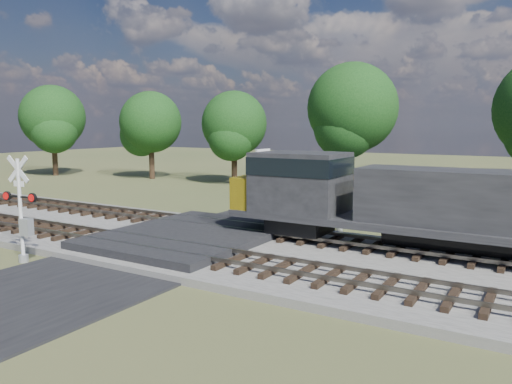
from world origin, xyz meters
The scene contains 10 objects.
ground centered at (0.00, 0.00, 0.00)m, with size 160.00×160.00×0.00m, color #45512B.
ballast_bed centered at (10.00, 0.50, 0.15)m, with size 140.00×10.00×0.30m, color gray.
road centered at (0.00, 0.00, 0.04)m, with size 7.00×60.00×0.08m, color black.
crossing_panel centered at (0.00, 0.50, 0.32)m, with size 7.00×9.00×0.62m, color #262628.
track_near centered at (3.12, -2.00, 0.41)m, with size 140.00×2.60×0.33m.
track_far centered at (3.12, 3.00, 0.41)m, with size 140.00×2.60×0.33m.
crossing_signal_near centered at (-3.86, -5.45, 1.82)m, with size 1.75×0.42×4.36m.
crossing_signal_far centered at (4.84, 6.72, 1.73)m, with size 1.67×0.39×4.15m.
equipment_shed centered at (12.56, 11.59, 1.57)m, with size 5.84×5.84×3.10m.
treeline centered at (5.17, 20.86, 6.24)m, with size 85.21×11.72×10.73m.
Camera 1 is at (14.36, -17.56, 5.56)m, focal length 35.00 mm.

